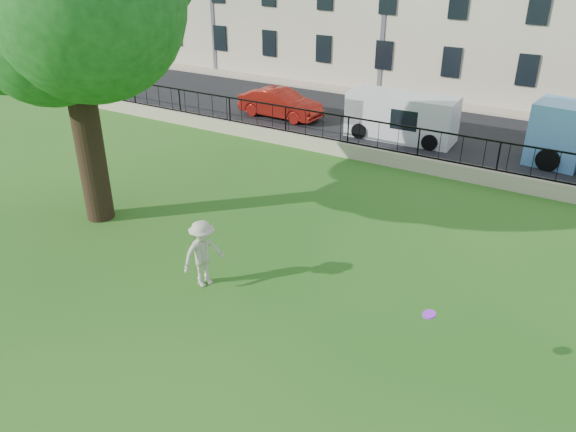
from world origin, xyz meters
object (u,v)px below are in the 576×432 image
Objects in this scene: frisbee at (429,314)px; white_van at (402,117)px; red_sedan at (281,104)px; man at (203,254)px.

white_van is at bearing 112.38° from frisbee.
frisbee is 19.04m from red_sedan.
man is at bearing -154.06° from red_sedan.
frisbee is at bearing -69.44° from white_van.
red_sedan is at bearing 130.49° from frisbee.
man reaches higher than red_sedan.
frisbee is 15.65m from white_van.
white_van is at bearing -88.14° from red_sedan.
frisbee is 0.06× the size of white_van.
man is 14.05m from white_van.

